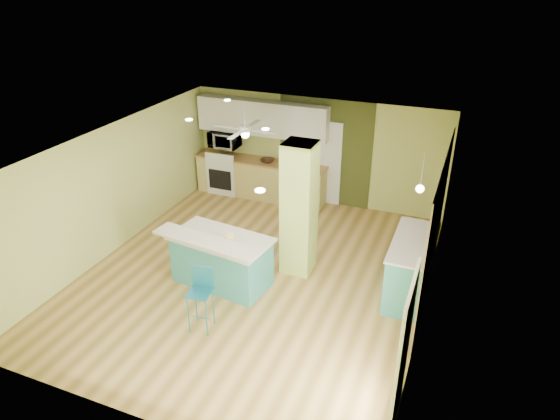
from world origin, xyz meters
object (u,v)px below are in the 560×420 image
(peninsula, at_px, (221,259))
(canister, at_px, (230,239))
(side_counter, at_px, (411,268))
(bar_stool, at_px, (201,288))
(fruit_bowl, at_px, (267,161))

(peninsula, distance_m, canister, 0.61)
(side_counter, bearing_deg, bar_stool, -144.11)
(bar_stool, xyz_separation_m, fruit_bowl, (-0.93, 4.77, 0.27))
(peninsula, xyz_separation_m, fruit_bowl, (-0.65, 3.61, 0.49))
(bar_stool, bearing_deg, peninsula, 96.05)
(side_counter, height_order, fruit_bowl, side_counter)
(peninsula, bearing_deg, canister, -16.85)
(bar_stool, height_order, side_counter, bar_stool)
(side_counter, xyz_separation_m, canister, (-2.89, -1.04, 0.49))
(side_counter, relative_size, fruit_bowl, 5.00)
(bar_stool, distance_m, canister, 1.09)
(side_counter, height_order, canister, canister)
(peninsula, bearing_deg, fruit_bowl, 107.52)
(bar_stool, bearing_deg, fruit_bowl, 93.33)
(fruit_bowl, bearing_deg, bar_stool, -78.94)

